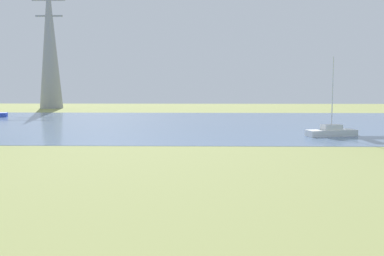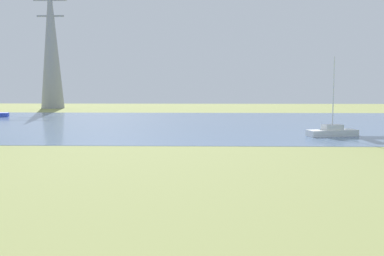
{
  "view_description": "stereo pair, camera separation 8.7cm",
  "coord_description": "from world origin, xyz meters",
  "views": [
    {
      "loc": [
        2.15,
        -7.22,
        5.2
      ],
      "look_at": [
        1.59,
        17.11,
        2.77
      ],
      "focal_mm": 43.73,
      "sensor_mm": 36.0,
      "label": 1
    },
    {
      "loc": [
        2.24,
        -7.22,
        5.2
      ],
      "look_at": [
        1.59,
        17.11,
        2.77
      ],
      "focal_mm": 43.73,
      "sensor_mm": 36.0,
      "label": 2
    }
  ],
  "objects": [
    {
      "name": "ground_plane",
      "position": [
        0.0,
        22.0,
        0.0
      ],
      "size": [
        160.0,
        160.0,
        0.0
      ],
      "primitive_type": "plane",
      "color": "#8C9351"
    },
    {
      "name": "sailboat_white",
      "position": [
        14.39,
        37.21,
        0.47
      ],
      "size": [
        5.03,
        2.73,
        7.51
      ],
      "color": "white",
      "rests_on": "water_surface"
    },
    {
      "name": "electricity_pylon",
      "position": [
        -27.31,
        83.09,
        12.93
      ],
      "size": [
        6.4,
        4.4,
        25.82
      ],
      "color": "gray",
      "rests_on": "ground"
    },
    {
      "name": "water_surface",
      "position": [
        0.0,
        50.0,
        0.01
      ],
      "size": [
        140.0,
        40.0,
        0.02
      ],
      "primitive_type": "cube",
      "color": "slate",
      "rests_on": "ground"
    }
  ]
}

